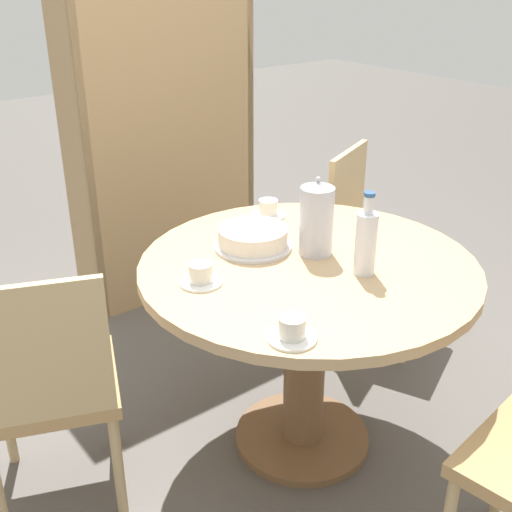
{
  "coord_description": "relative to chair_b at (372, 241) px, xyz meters",
  "views": [
    {
      "loc": [
        -1.31,
        -1.4,
        1.67
      ],
      "look_at": [
        0.0,
        0.28,
        0.67
      ],
      "focal_mm": 45.0,
      "sensor_mm": 36.0,
      "label": 1
    }
  ],
  "objects": [
    {
      "name": "chair_c",
      "position": [
        -1.59,
        -0.13,
        0.0
      ],
      "size": [
        0.55,
        0.55,
        0.89
      ],
      "rotation": [
        0.0,
        0.0,
        9.04
      ],
      "color": "tan",
      "rests_on": "ground_plane"
    },
    {
      "name": "cup_a",
      "position": [
        -1.13,
        -0.31,
        0.3
      ],
      "size": [
        0.13,
        0.13,
        0.07
      ],
      "color": "white",
      "rests_on": "dining_table"
    },
    {
      "name": "chair_b",
      "position": [
        0.0,
        0.0,
        0.0
      ],
      "size": [
        0.55,
        0.55,
        0.89
      ],
      "rotation": [
        0.0,
        0.0,
        6.69
      ],
      "color": "tan",
      "rests_on": "ground_plane"
    },
    {
      "name": "coffee_pot",
      "position": [
        -0.7,
        -0.36,
        0.4
      ],
      "size": [
        0.11,
        0.11,
        0.27
      ],
      "color": "silver",
      "rests_on": "dining_table"
    },
    {
      "name": "cake_main",
      "position": [
        -0.84,
        -0.2,
        0.31
      ],
      "size": [
        0.27,
        0.27,
        0.07
      ],
      "color": "silver",
      "rests_on": "dining_table"
    },
    {
      "name": "ground_plane",
      "position": [
        -0.77,
        -0.4,
        -0.48
      ],
      "size": [
        14.0,
        14.0,
        0.0
      ],
      "primitive_type": "plane",
      "color": "#56514C"
    },
    {
      "name": "bookshelf",
      "position": [
        -0.5,
        0.99,
        0.45
      ],
      "size": [
        0.96,
        0.28,
        1.86
      ],
      "rotation": [
        0.0,
        0.0,
        3.14
      ],
      "color": "tan",
      "rests_on": "ground_plane"
    },
    {
      "name": "water_bottle",
      "position": [
        -0.68,
        -0.57,
        0.38
      ],
      "size": [
        0.07,
        0.07,
        0.27
      ],
      "color": "silver",
      "rests_on": "dining_table"
    },
    {
      "name": "cup_b",
      "position": [
        -0.61,
        0.0,
        0.3
      ],
      "size": [
        0.13,
        0.13,
        0.07
      ],
      "color": "white",
      "rests_on": "dining_table"
    },
    {
      "name": "dining_table",
      "position": [
        -0.77,
        -0.4,
        0.1
      ],
      "size": [
        1.13,
        1.13,
        0.75
      ],
      "color": "brown",
      "rests_on": "ground_plane"
    },
    {
      "name": "cup_c",
      "position": [
        -1.12,
        -0.72,
        0.3
      ],
      "size": [
        0.13,
        0.13,
        0.07
      ],
      "color": "white",
      "rests_on": "dining_table"
    }
  ]
}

